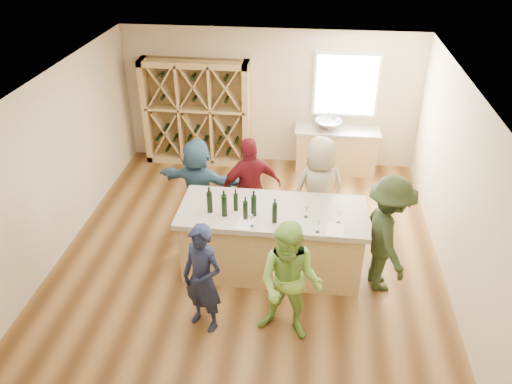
# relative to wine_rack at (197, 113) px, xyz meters

# --- Properties ---
(floor) EXTENTS (6.00, 7.00, 0.10)m
(floor) POSITION_rel_wine_rack_xyz_m (1.50, -3.27, -1.15)
(floor) COLOR brown
(floor) RESTS_ON ground
(ceiling) EXTENTS (6.00, 7.00, 0.10)m
(ceiling) POSITION_rel_wine_rack_xyz_m (1.50, -3.27, 1.75)
(ceiling) COLOR white
(ceiling) RESTS_ON ground
(wall_back) EXTENTS (6.00, 0.10, 2.80)m
(wall_back) POSITION_rel_wine_rack_xyz_m (1.50, 0.28, 0.30)
(wall_back) COLOR beige
(wall_back) RESTS_ON ground
(wall_left) EXTENTS (0.10, 7.00, 2.80)m
(wall_left) POSITION_rel_wine_rack_xyz_m (-1.55, -3.27, 0.30)
(wall_left) COLOR beige
(wall_left) RESTS_ON ground
(wall_right) EXTENTS (0.10, 7.00, 2.80)m
(wall_right) POSITION_rel_wine_rack_xyz_m (4.55, -3.27, 0.30)
(wall_right) COLOR beige
(wall_right) RESTS_ON ground
(window_frame) EXTENTS (1.30, 0.06, 1.30)m
(window_frame) POSITION_rel_wine_rack_xyz_m (3.00, 0.20, 0.65)
(window_frame) COLOR white
(window_frame) RESTS_ON wall_back
(window_pane) EXTENTS (1.18, 0.01, 1.18)m
(window_pane) POSITION_rel_wine_rack_xyz_m (3.00, 0.17, 0.65)
(window_pane) COLOR white
(window_pane) RESTS_ON wall_back
(wine_rack) EXTENTS (2.20, 0.45, 2.20)m
(wine_rack) POSITION_rel_wine_rack_xyz_m (0.00, 0.00, 0.00)
(wine_rack) COLOR tan
(wine_rack) RESTS_ON floor
(back_counter_base) EXTENTS (1.60, 0.58, 0.86)m
(back_counter_base) POSITION_rel_wine_rack_xyz_m (2.90, -0.07, -0.67)
(back_counter_base) COLOR tan
(back_counter_base) RESTS_ON floor
(back_counter_top) EXTENTS (1.70, 0.62, 0.06)m
(back_counter_top) POSITION_rel_wine_rack_xyz_m (2.90, -0.07, -0.21)
(back_counter_top) COLOR #A79C89
(back_counter_top) RESTS_ON back_counter_base
(sink) EXTENTS (0.54, 0.54, 0.19)m
(sink) POSITION_rel_wine_rack_xyz_m (2.70, -0.07, -0.09)
(sink) COLOR silver
(sink) RESTS_ON back_counter_top
(faucet) EXTENTS (0.02, 0.02, 0.30)m
(faucet) POSITION_rel_wine_rack_xyz_m (2.70, 0.11, -0.03)
(faucet) COLOR silver
(faucet) RESTS_ON back_counter_top
(tasting_counter_base) EXTENTS (2.60, 1.00, 1.00)m
(tasting_counter_base) POSITION_rel_wine_rack_xyz_m (1.89, -3.43, -0.60)
(tasting_counter_base) COLOR tan
(tasting_counter_base) RESTS_ON floor
(tasting_counter_top) EXTENTS (2.72, 1.12, 0.08)m
(tasting_counter_top) POSITION_rel_wine_rack_xyz_m (1.89, -3.43, -0.06)
(tasting_counter_top) COLOR #A79C89
(tasting_counter_top) RESTS_ON tasting_counter_base
(wine_bottle_a) EXTENTS (0.10, 0.10, 0.33)m
(wine_bottle_a) POSITION_rel_wine_rack_xyz_m (1.00, -3.58, 0.14)
(wine_bottle_a) COLOR black
(wine_bottle_a) RESTS_ON tasting_counter_top
(wine_bottle_b) EXTENTS (0.08, 0.08, 0.33)m
(wine_bottle_b) POSITION_rel_wine_rack_xyz_m (1.22, -3.65, 0.15)
(wine_bottle_b) COLOR black
(wine_bottle_b) RESTS_ON tasting_counter_top
(wine_bottle_c) EXTENTS (0.08, 0.08, 0.27)m
(wine_bottle_c) POSITION_rel_wine_rack_xyz_m (1.36, -3.48, 0.11)
(wine_bottle_c) COLOR black
(wine_bottle_c) RESTS_ON tasting_counter_top
(wine_bottle_d) EXTENTS (0.07, 0.07, 0.28)m
(wine_bottle_d) POSITION_rel_wine_rack_xyz_m (1.52, -3.69, 0.12)
(wine_bottle_d) COLOR black
(wine_bottle_d) RESTS_ON tasting_counter_top
(wine_bottle_e) EXTENTS (0.10, 0.10, 0.32)m
(wine_bottle_e) POSITION_rel_wine_rack_xyz_m (1.63, -3.59, 0.14)
(wine_bottle_e) COLOR black
(wine_bottle_e) RESTS_ON tasting_counter_top
(wine_glass_a) EXTENTS (0.07, 0.07, 0.17)m
(wine_glass_a) POSITION_rel_wine_rack_xyz_m (1.63, -3.87, 0.06)
(wine_glass_a) COLOR white
(wine_glass_a) RESTS_ON tasting_counter_top
(wine_glass_c) EXTENTS (0.06, 0.06, 0.16)m
(wine_glass_c) POSITION_rel_wine_rack_xyz_m (2.53, -3.89, 0.06)
(wine_glass_c) COLOR white
(wine_glass_c) RESTS_ON tasting_counter_top
(wine_glass_d) EXTENTS (0.07, 0.07, 0.17)m
(wine_glass_d) POSITION_rel_wine_rack_xyz_m (2.37, -3.55, 0.06)
(wine_glass_d) COLOR white
(wine_glass_d) RESTS_ON tasting_counter_top
(wine_glass_e) EXTENTS (0.07, 0.07, 0.18)m
(wine_glass_e) POSITION_rel_wine_rack_xyz_m (2.82, -3.64, 0.07)
(wine_glass_e) COLOR white
(wine_glass_e) RESTS_ON tasting_counter_top
(tasting_menu_a) EXTENTS (0.26, 0.33, 0.00)m
(tasting_menu_a) POSITION_rel_wine_rack_xyz_m (1.53, -3.81, -0.02)
(tasting_menu_a) COLOR white
(tasting_menu_a) RESTS_ON tasting_counter_top
(tasting_menu_b) EXTENTS (0.27, 0.32, 0.00)m
(tasting_menu_b) POSITION_rel_wine_rack_xyz_m (2.19, -3.82, -0.02)
(tasting_menu_b) COLOR white
(tasting_menu_b) RESTS_ON tasting_counter_top
(tasting_menu_c) EXTENTS (0.27, 0.35, 0.00)m
(tasting_menu_c) POSITION_rel_wine_rack_xyz_m (2.77, -3.81, -0.02)
(tasting_menu_c) COLOR white
(tasting_menu_c) RESTS_ON tasting_counter_top
(person_near_left) EXTENTS (0.70, 0.62, 1.58)m
(person_near_left) POSITION_rel_wine_rack_xyz_m (1.11, -4.69, -0.31)
(person_near_left) COLOR #191E38
(person_near_left) RESTS_ON floor
(person_near_right) EXTENTS (0.92, 0.63, 1.72)m
(person_near_right) POSITION_rel_wine_rack_xyz_m (2.22, -4.71, -0.24)
(person_near_right) COLOR #8CC64C
(person_near_right) RESTS_ON floor
(person_server) EXTENTS (0.77, 1.25, 1.81)m
(person_server) POSITION_rel_wine_rack_xyz_m (3.51, -3.60, -0.20)
(person_server) COLOR #263319
(person_server) RESTS_ON floor
(person_far_mid) EXTENTS (1.17, 0.92, 1.77)m
(person_far_mid) POSITION_rel_wine_rack_xyz_m (1.45, -2.54, -0.21)
(person_far_mid) COLOR #590F14
(person_far_mid) RESTS_ON floor
(person_far_right) EXTENTS (1.05, 0.88, 1.83)m
(person_far_right) POSITION_rel_wine_rack_xyz_m (2.54, -2.53, -0.18)
(person_far_right) COLOR gray
(person_far_right) RESTS_ON floor
(person_far_left) EXTENTS (1.58, 0.78, 1.63)m
(person_far_left) POSITION_rel_wine_rack_xyz_m (0.55, -2.39, -0.28)
(person_far_left) COLOR #335972
(person_far_left) RESTS_ON floor
(wine_bottle_f) EXTENTS (0.07, 0.07, 0.30)m
(wine_bottle_f) POSITION_rel_wine_rack_xyz_m (1.94, -3.73, 0.13)
(wine_bottle_f) COLOR black
(wine_bottle_f) RESTS_ON tasting_counter_top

